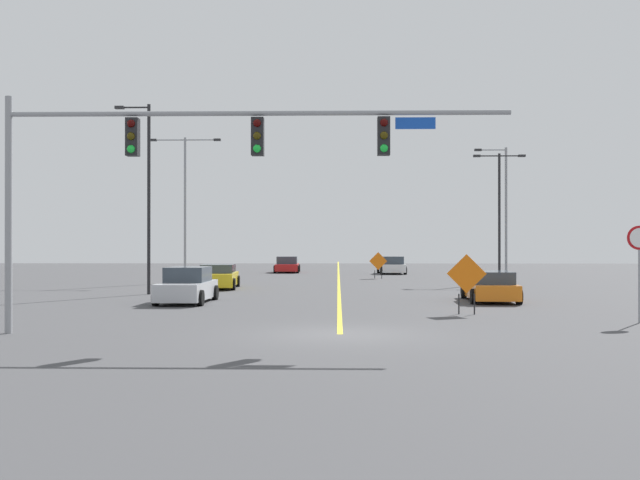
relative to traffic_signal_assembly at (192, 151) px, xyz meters
name	(u,v)px	position (x,y,z in m)	size (l,w,h in m)	color
ground	(340,334)	(4.08, 0.02, -5.05)	(138.92, 138.92, 0.00)	#444447
road_centre_stripe	(339,274)	(4.08, 38.60, -5.04)	(0.16, 77.18, 0.01)	yellow
traffic_signal_assembly	(192,151)	(0.00, 0.00, 0.00)	(13.97, 0.44, 6.59)	gray
stop_sign	(639,255)	(13.47, 3.12, -2.91)	(0.76, 0.07, 3.05)	gray
street_lamp_mid_right	(499,206)	(14.21, 26.55, -0.24)	(3.26, 0.24, 8.15)	black
street_lamp_mid_left	(504,208)	(14.69, 27.49, -0.28)	(2.10, 0.24, 8.64)	gray
street_lamp_near_left	(185,197)	(-5.66, 26.32, 0.40)	(4.53, 0.24, 9.19)	gray
street_lamp_far_left	(147,191)	(-5.31, 15.55, 0.00)	(1.74, 0.24, 9.28)	black
construction_sign_median_far	(467,276)	(8.54, 5.78, -3.71)	(1.36, 0.32, 2.12)	orange
construction_sign_left_shoulder	(378,262)	(6.85, 31.58, -3.90)	(1.25, 0.09, 1.86)	orange
car_yellow_mid	(218,277)	(-2.58, 20.30, -4.41)	(2.37, 4.64, 1.33)	gold
car_red_approaching	(287,265)	(-0.26, 42.18, -4.41)	(2.18, 4.36, 1.36)	red
car_silver_far	(187,286)	(-2.32, 10.65, -4.36)	(2.09, 4.56, 1.50)	#B7BABF
car_white_near	(392,266)	(8.37, 39.53, -4.38)	(2.21, 4.03, 1.41)	white
car_orange_passing	(490,287)	(10.56, 11.57, -4.42)	(2.21, 4.54, 1.30)	orange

